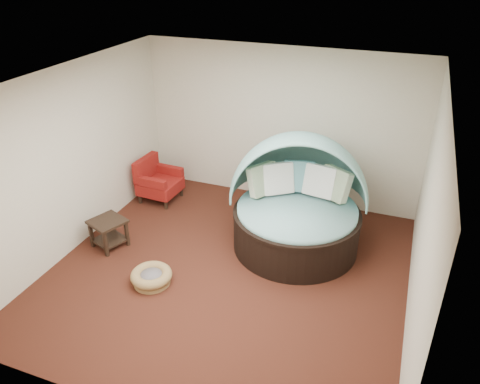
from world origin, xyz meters
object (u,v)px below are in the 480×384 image
(pet_basket, at_px, (151,277))
(red_armchair, at_px, (157,181))
(canopy_daybed, at_px, (298,197))
(side_table, at_px, (108,230))

(pet_basket, height_order, red_armchair, red_armchair)
(canopy_daybed, distance_m, pet_basket, 2.48)
(canopy_daybed, xyz_separation_m, pet_basket, (-1.64, -1.71, -0.73))
(pet_basket, distance_m, side_table, 1.24)
(canopy_daybed, height_order, pet_basket, canopy_daybed)
(red_armchair, bearing_deg, side_table, -85.21)
(canopy_daybed, xyz_separation_m, side_table, (-2.72, -1.14, -0.53))
(canopy_daybed, distance_m, red_armchair, 2.85)
(red_armchair, xyz_separation_m, side_table, (0.05, -1.64, -0.07))
(canopy_daybed, distance_m, side_table, 3.00)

